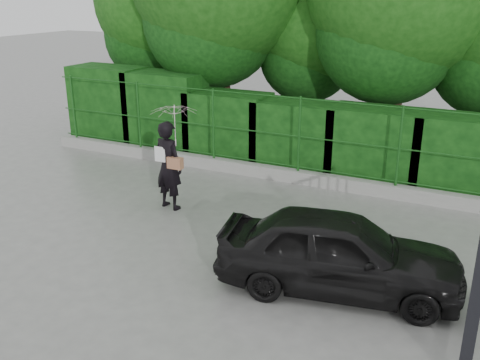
% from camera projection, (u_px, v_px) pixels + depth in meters
% --- Properties ---
extents(ground, '(80.00, 80.00, 0.00)m').
position_uv_depth(ground, '(185.00, 259.00, 9.28)').
color(ground, gray).
extents(kerb, '(14.00, 0.25, 0.30)m').
position_uv_depth(kerb, '(282.00, 174.00, 13.03)').
color(kerb, '#9E9E99').
rests_on(kerb, ground).
extents(fence, '(14.13, 0.06, 1.80)m').
position_uv_depth(fence, '(292.00, 134.00, 12.58)').
color(fence, '#174E17').
rests_on(fence, kerb).
extents(hedge, '(14.20, 1.20, 2.27)m').
position_uv_depth(hedge, '(287.00, 131.00, 13.72)').
color(hedge, black).
rests_on(hedge, ground).
extents(gate, '(0.22, 2.33, 2.36)m').
position_uv_depth(gate, '(479.00, 277.00, 6.36)').
color(gate, black).
rests_on(gate, ground).
extents(woman, '(1.01, 0.97, 2.23)m').
position_uv_depth(woman, '(172.00, 143.00, 10.96)').
color(woman, black).
rests_on(woman, ground).
extents(car, '(3.93, 2.15, 1.27)m').
position_uv_depth(car, '(339.00, 252.00, 8.15)').
color(car, black).
rests_on(car, ground).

